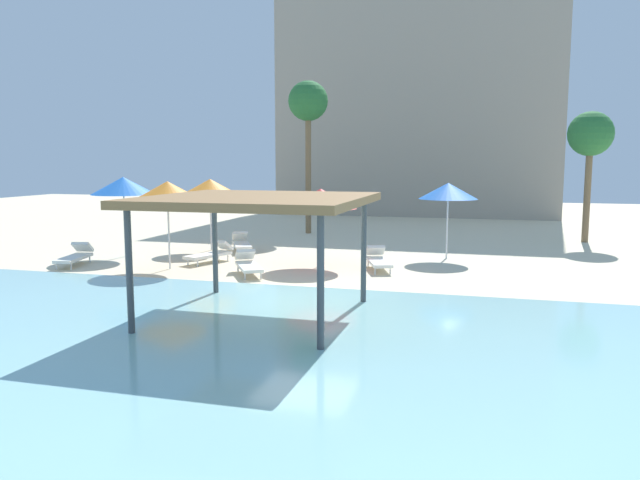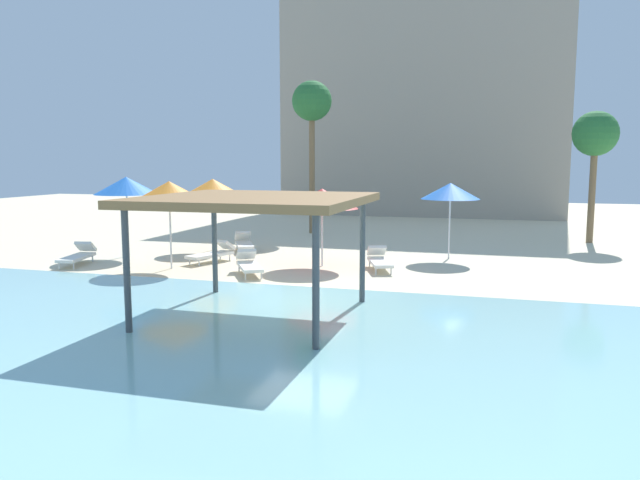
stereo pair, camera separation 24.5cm
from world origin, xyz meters
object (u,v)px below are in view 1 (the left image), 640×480
beach_umbrella_blue_0 (448,191)px  lounge_chair_5 (248,264)px  lounge_chair_4 (241,243)px  palm_tree_0 (308,105)px  beach_umbrella_orange_3 (167,191)px  beach_umbrella_orange_5 (210,186)px  lounge_chair_0 (378,259)px  palm_tree_1 (590,137)px  lounge_chair_2 (212,253)px  beach_umbrella_red_2 (321,199)px  lounge_chair_1 (76,255)px  shade_pavilion (258,203)px  beach_umbrella_blue_6 (123,186)px

beach_umbrella_blue_0 → lounge_chair_5: size_ratio=1.42×
lounge_chair_4 → palm_tree_0: 8.69m
beach_umbrella_orange_3 → beach_umbrella_orange_5: beach_umbrella_orange_3 is taller
beach_umbrella_orange_3 → lounge_chair_0: (6.61, 1.74, -2.22)m
palm_tree_1 → lounge_chair_2: bearing=-145.5°
beach_umbrella_red_2 → lounge_chair_1: bearing=-165.6°
shade_pavilion → beach_umbrella_blue_6: 10.61m
beach_umbrella_blue_6 → lounge_chair_0: beach_umbrella_blue_6 is taller
beach_umbrella_orange_3 → palm_tree_1: 17.87m
beach_umbrella_red_2 → beach_umbrella_blue_6: beach_umbrella_blue_6 is taller
beach_umbrella_blue_6 → beach_umbrella_orange_5: bearing=44.0°
lounge_chair_0 → lounge_chair_1: 10.25m
lounge_chair_2 → lounge_chair_0: bearing=111.8°
shade_pavilion → beach_umbrella_orange_5: (-5.61, 9.29, -0.07)m
beach_umbrella_blue_0 → lounge_chair_2: 8.69m
shade_pavilion → lounge_chair_2: (-4.34, 6.65, -2.27)m
beach_umbrella_blue_6 → lounge_chair_2: size_ratio=1.48×
beach_umbrella_blue_0 → beach_umbrella_orange_3: size_ratio=0.95×
palm_tree_0 → palm_tree_1: (12.56, 0.06, -1.59)m
lounge_chair_0 → beach_umbrella_orange_5: bearing=-128.8°
lounge_chair_0 → lounge_chair_2: (-5.86, -0.16, 0.00)m
beach_umbrella_blue_6 → palm_tree_0: bearing=63.1°
lounge_chair_0 → palm_tree_0: 11.81m
beach_umbrella_orange_3 → lounge_chair_2: 2.83m
beach_umbrella_blue_6 → lounge_chair_1: size_ratio=1.48×
palm_tree_0 → palm_tree_1: size_ratio=1.30×
shade_pavilion → palm_tree_0: size_ratio=0.65×
beach_umbrella_blue_6 → lounge_chair_1: (-0.56, -2.13, -2.28)m
lounge_chair_0 → lounge_chair_2: 5.87m
beach_umbrella_blue_6 → palm_tree_0: size_ratio=0.40×
beach_umbrella_blue_6 → lounge_chair_1: 3.17m
beach_umbrella_blue_6 → lounge_chair_0: 9.78m
beach_umbrella_orange_5 → lounge_chair_2: 3.66m
palm_tree_1 → lounge_chair_4: bearing=-154.2°
beach_umbrella_blue_6 → lounge_chair_2: (3.64, -0.35, -2.28)m
beach_umbrella_blue_0 → beach_umbrella_red_2: beach_umbrella_blue_0 is taller
beach_umbrella_orange_5 → lounge_chair_4: (1.25, 0.07, -2.20)m
lounge_chair_2 → palm_tree_0: palm_tree_0 is taller
beach_umbrella_orange_5 → lounge_chair_5: (3.37, -4.44, -2.20)m
beach_umbrella_orange_5 → lounge_chair_2: size_ratio=1.42×
beach_umbrella_red_2 → beach_umbrella_blue_6: bearing=179.6°
beach_umbrella_red_2 → lounge_chair_0: bearing=-3.8°
beach_umbrella_blue_6 → beach_umbrella_orange_3: bearing=-33.7°
beach_umbrella_orange_5 → palm_tree_1: palm_tree_1 is taller
lounge_chair_0 → palm_tree_0: palm_tree_0 is taller
lounge_chair_4 → lounge_chair_2: bearing=-28.0°
beach_umbrella_orange_5 → lounge_chair_1: bearing=-123.6°
beach_umbrella_orange_5 → lounge_chair_2: beach_umbrella_orange_5 is taller
lounge_chair_5 → lounge_chair_2: bearing=-162.0°
beach_umbrella_orange_3 → lounge_chair_0: 7.19m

